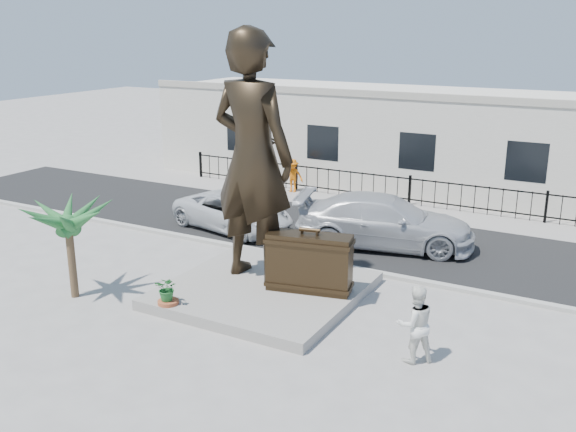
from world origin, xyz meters
name	(u,v)px	position (x,y,z in m)	size (l,w,h in m)	color
ground	(251,319)	(0.00, 0.00, 0.00)	(100.00, 100.00, 0.00)	#9E9991
street	(367,235)	(0.00, 8.00, 0.01)	(40.00, 7.00, 0.01)	black
curb	(325,263)	(0.00, 4.50, 0.06)	(40.00, 0.25, 0.12)	#A5A399
far_sidewalk	(403,209)	(0.00, 12.00, 0.01)	(40.00, 2.50, 0.02)	#9E9991
plinth	(264,290)	(-0.50, 1.50, 0.15)	(5.20, 5.20, 0.30)	gray
fence	(410,191)	(0.00, 12.80, 0.60)	(22.00, 0.10, 1.20)	black
building	(440,140)	(0.00, 17.00, 2.20)	(28.00, 7.00, 4.40)	silver
statue	(253,157)	(-1.12, 1.98, 3.86)	(2.59, 1.70, 7.11)	black
suitcase	(309,263)	(0.77, 1.82, 1.12)	(2.32, 0.74, 1.63)	black
tourist	(415,324)	(4.41, -0.07, 0.92)	(0.89, 0.70, 1.84)	white
car_white	(233,212)	(-4.70, 6.28, 0.69)	(2.25, 4.89, 1.36)	silver
car_silver	(385,221)	(0.96, 7.20, 0.90)	(2.49, 6.12, 1.78)	#B6B8BB
worker	(293,176)	(-5.43, 12.31, 0.79)	(0.99, 0.57, 1.54)	#D9650B
palm_tree	(75,296)	(-5.16, -1.17, 0.00)	(1.80, 1.80, 3.20)	#215C29
planter	(169,307)	(-2.08, -0.82, 0.20)	(0.56, 0.56, 0.40)	#9D4A29
shrub	(167,289)	(-2.08, -0.82, 0.74)	(0.61, 0.53, 0.68)	#1F5F26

